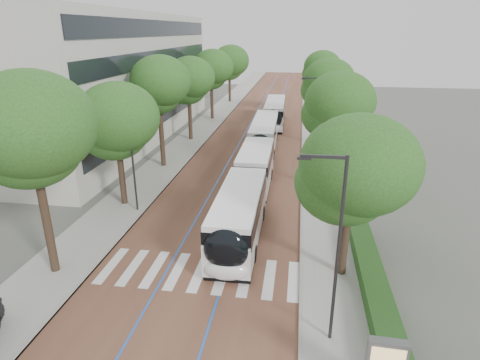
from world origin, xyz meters
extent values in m
plane|color=#51544C|center=(0.00, 0.00, 0.00)|extent=(160.00, 160.00, 0.00)
cube|color=brown|center=(0.00, 40.00, 0.01)|extent=(11.00, 140.00, 0.02)
cube|color=gray|center=(-7.50, 40.00, 0.06)|extent=(4.00, 140.00, 0.12)
cube|color=gray|center=(7.50, 40.00, 0.06)|extent=(4.00, 140.00, 0.12)
cube|color=gray|center=(-5.60, 40.00, 0.06)|extent=(0.20, 140.00, 0.14)
cube|color=gray|center=(5.60, 40.00, 0.06)|extent=(0.20, 140.00, 0.14)
cube|color=silver|center=(-4.80, 1.00, 0.03)|extent=(0.55, 3.60, 0.01)
cube|color=silver|center=(-3.55, 1.00, 0.03)|extent=(0.55, 3.60, 0.01)
cube|color=silver|center=(-2.30, 1.00, 0.03)|extent=(0.55, 3.60, 0.01)
cube|color=silver|center=(-1.05, 1.00, 0.03)|extent=(0.55, 3.60, 0.01)
cube|color=silver|center=(0.20, 1.00, 0.03)|extent=(0.55, 3.60, 0.01)
cube|color=silver|center=(1.45, 1.00, 0.03)|extent=(0.55, 3.60, 0.01)
cube|color=silver|center=(2.70, 1.00, 0.03)|extent=(0.55, 3.60, 0.01)
cube|color=silver|center=(3.95, 1.00, 0.03)|extent=(0.55, 3.60, 0.01)
cube|color=silver|center=(5.20, 1.00, 0.03)|extent=(0.55, 3.60, 0.01)
cube|color=#2354B2|center=(-1.60, 40.00, 0.02)|extent=(0.12, 126.00, 0.01)
cube|color=#2354B2|center=(1.60, 40.00, 0.02)|extent=(0.12, 126.00, 0.01)
cube|color=#A5A499|center=(-19.50, 28.00, 7.00)|extent=(18.00, 40.00, 14.00)
cube|color=black|center=(-10.45, 28.00, 3.00)|extent=(0.12, 38.00, 1.60)
cube|color=black|center=(-10.45, 28.00, 6.20)|extent=(0.12, 38.00, 1.60)
cube|color=black|center=(-10.45, 28.00, 9.40)|extent=(0.12, 38.00, 1.60)
cube|color=black|center=(-10.45, 28.00, 12.40)|extent=(0.12, 38.00, 1.60)
cube|color=#1B4718|center=(9.10, 0.00, 0.52)|extent=(1.20, 14.00, 0.80)
cylinder|color=#292A2C|center=(6.80, -3.00, 4.12)|extent=(0.14, 0.14, 8.00)
cube|color=#292A2C|center=(6.00, -3.00, 8.02)|extent=(1.70, 0.12, 0.12)
cube|color=#292A2C|center=(5.30, -3.00, 7.94)|extent=(0.50, 0.20, 0.10)
cylinder|color=#292A2C|center=(6.80, 22.00, 4.12)|extent=(0.14, 0.14, 8.00)
cube|color=#292A2C|center=(6.00, 22.00, 8.02)|extent=(1.70, 0.12, 0.12)
cube|color=#292A2C|center=(5.30, 22.00, 7.94)|extent=(0.50, 0.20, 0.10)
cylinder|color=#292A2C|center=(-6.10, 8.00, 4.12)|extent=(0.14, 0.14, 8.00)
cylinder|color=black|center=(-7.50, 0.00, 2.67)|extent=(0.44, 0.44, 5.34)
ellipsoid|color=#244C18|center=(-7.50, 0.00, 7.53)|extent=(5.94, 5.94, 5.05)
cylinder|color=black|center=(-7.50, 9.00, 2.14)|extent=(0.44, 0.44, 4.28)
ellipsoid|color=#244C18|center=(-7.50, 9.00, 6.04)|extent=(5.68, 5.68, 4.82)
cylinder|color=black|center=(-7.50, 18.00, 2.62)|extent=(0.44, 0.44, 5.24)
ellipsoid|color=#244C18|center=(-7.50, 18.00, 7.39)|extent=(5.36, 5.36, 4.56)
cylinder|color=black|center=(-7.50, 28.00, 2.35)|extent=(0.44, 0.44, 4.71)
ellipsoid|color=#244C18|center=(-7.50, 28.00, 6.63)|extent=(5.51, 5.51, 4.68)
cylinder|color=black|center=(-7.50, 40.00, 2.40)|extent=(0.44, 0.44, 4.79)
ellipsoid|color=#244C18|center=(-7.50, 40.00, 6.75)|extent=(5.80, 5.80, 4.93)
cylinder|color=black|center=(-7.50, 55.00, 2.33)|extent=(0.44, 0.44, 4.67)
ellipsoid|color=#244C18|center=(-7.50, 55.00, 6.58)|extent=(6.38, 6.38, 5.42)
cylinder|color=black|center=(7.70, 2.00, 2.00)|extent=(0.44, 0.44, 4.01)
ellipsoid|color=#244C18|center=(7.70, 2.00, 5.65)|extent=(5.75, 5.75, 4.88)
cylinder|color=black|center=(7.70, 14.00, 2.37)|extent=(0.44, 0.44, 4.73)
ellipsoid|color=#244C18|center=(7.70, 14.00, 6.67)|extent=(5.25, 5.25, 4.46)
cylinder|color=black|center=(7.70, 28.00, 2.34)|extent=(0.44, 0.44, 4.67)
ellipsoid|color=#244C18|center=(7.70, 28.00, 6.58)|extent=(5.52, 5.52, 4.69)
cylinder|color=black|center=(7.70, 44.00, 2.38)|extent=(0.44, 0.44, 4.77)
ellipsoid|color=#244C18|center=(7.70, 44.00, 6.71)|extent=(5.30, 5.30, 4.50)
cylinder|color=black|center=(1.74, 9.96, 1.77)|extent=(2.31, 0.91, 2.30)
cube|color=silver|center=(1.77, 4.83, 1.26)|extent=(2.56, 9.38, 1.82)
cube|color=black|center=(1.77, 4.83, 2.40)|extent=(2.60, 9.19, 0.97)
cube|color=white|center=(1.77, 4.83, 3.04)|extent=(2.51, 9.19, 0.31)
cube|color=black|center=(1.77, 4.83, 0.17)|extent=(2.50, 9.00, 0.35)
cube|color=silver|center=(1.72, 14.28, 1.26)|extent=(2.55, 7.76, 1.82)
cube|color=black|center=(1.72, 14.28, 2.40)|extent=(2.59, 7.60, 0.97)
cube|color=white|center=(1.72, 14.28, 3.04)|extent=(2.50, 7.60, 0.31)
cube|color=black|center=(1.72, 14.28, 0.17)|extent=(2.50, 7.45, 0.35)
ellipsoid|color=black|center=(1.80, 0.30, 2.00)|extent=(2.36, 1.11, 2.28)
ellipsoid|color=silver|center=(1.80, 0.25, 0.86)|extent=(2.36, 1.01, 1.14)
cylinder|color=black|center=(0.66, 2.55, 0.50)|extent=(0.31, 1.00, 1.00)
cylinder|color=black|center=(2.92, 2.56, 0.50)|extent=(0.31, 1.00, 1.00)
cylinder|color=black|center=(0.58, 15.95, 0.50)|extent=(0.31, 1.00, 1.00)
cylinder|color=black|center=(2.84, 15.96, 0.50)|extent=(0.31, 1.00, 1.00)
cylinder|color=black|center=(0.62, 7.91, 0.50)|extent=(0.31, 1.00, 1.00)
cylinder|color=black|center=(2.88, 7.92, 0.50)|extent=(0.31, 1.00, 1.00)
cube|color=silver|center=(1.44, 25.24, 1.26)|extent=(2.74, 12.05, 1.82)
cube|color=black|center=(1.44, 25.24, 2.40)|extent=(2.78, 11.81, 0.97)
cube|color=white|center=(1.44, 25.24, 3.04)|extent=(2.69, 11.81, 0.31)
cube|color=black|center=(1.44, 25.24, 0.17)|extent=(2.68, 11.57, 0.35)
ellipsoid|color=black|center=(1.56, 19.39, 2.00)|extent=(2.37, 1.15, 2.28)
ellipsoid|color=silver|center=(1.56, 19.34, 0.86)|extent=(2.37, 1.05, 1.14)
cylinder|color=black|center=(0.38, 21.62, 0.50)|extent=(0.32, 1.01, 1.00)
cylinder|color=black|center=(2.64, 21.67, 0.50)|extent=(0.32, 1.01, 1.00)
cylinder|color=black|center=(0.23, 29.02, 0.50)|extent=(0.32, 1.01, 1.00)
cylinder|color=black|center=(2.49, 29.07, 0.50)|extent=(0.32, 1.01, 1.00)
cube|color=silver|center=(1.74, 37.79, 1.26)|extent=(2.79, 12.06, 1.82)
cube|color=black|center=(1.74, 37.79, 2.40)|extent=(2.83, 11.82, 0.97)
cube|color=white|center=(1.74, 37.79, 3.04)|extent=(2.74, 11.82, 0.31)
cube|color=black|center=(1.74, 37.79, 0.17)|extent=(2.73, 11.58, 0.35)
ellipsoid|color=black|center=(1.89, 31.94, 2.00)|extent=(2.38, 1.16, 2.28)
ellipsoid|color=silver|center=(1.89, 31.89, 0.86)|extent=(2.37, 1.06, 1.14)
cylinder|color=black|center=(0.70, 34.16, 0.50)|extent=(0.32, 1.01, 1.00)
cylinder|color=black|center=(2.96, 34.22, 0.50)|extent=(0.32, 1.01, 1.00)
cylinder|color=black|center=(0.52, 41.56, 0.50)|extent=(0.32, 1.01, 1.00)
cylinder|color=black|center=(2.78, 41.62, 0.50)|extent=(0.32, 1.01, 1.00)
camera|label=1|loc=(5.04, -16.83, 12.22)|focal=30.00mm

